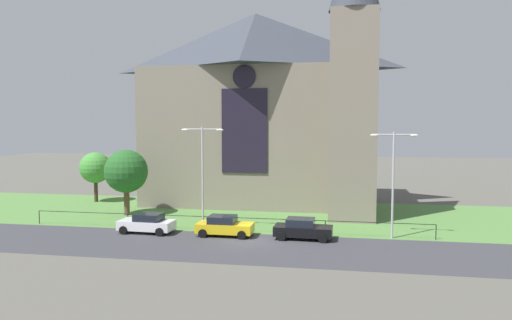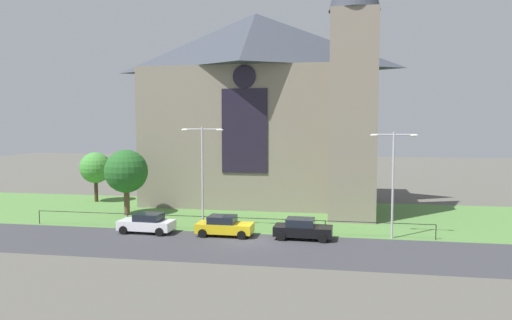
% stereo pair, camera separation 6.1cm
% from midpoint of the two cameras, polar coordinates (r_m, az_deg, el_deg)
% --- Properties ---
extents(ground, '(160.00, 160.00, 0.00)m').
position_cam_midpoint_polar(ground, '(44.20, 1.91, -6.54)').
color(ground, '#56544C').
extents(road_asphalt, '(120.00, 8.00, 0.01)m').
position_cam_midpoint_polar(road_asphalt, '(32.66, -1.10, -10.48)').
color(road_asphalt, '#38383D').
rests_on(road_asphalt, ground).
extents(grass_verge, '(120.00, 20.00, 0.01)m').
position_cam_midpoint_polar(grass_verge, '(42.26, 1.53, -7.05)').
color(grass_verge, '#517F3D').
rests_on(grass_verge, ground).
extents(church_building, '(23.20, 16.20, 26.00)m').
position_cam_midpoint_polar(church_building, '(50.20, 0.73, 6.55)').
color(church_building, gray).
rests_on(church_building, ground).
extents(iron_railing, '(31.79, 0.07, 1.13)m').
position_cam_midpoint_polar(iron_railing, '(37.30, -3.96, -7.08)').
color(iron_railing, black).
rests_on(iron_railing, ground).
extents(tree_left_far, '(3.31, 3.31, 5.34)m').
position_cam_midpoint_polar(tree_left_far, '(53.54, -18.73, -0.90)').
color(tree_left_far, '#423021').
rests_on(tree_left_far, ground).
extents(tree_left_near, '(3.95, 3.95, 6.02)m').
position_cam_midpoint_polar(tree_left_near, '(44.86, -15.32, -1.35)').
color(tree_left_near, brown).
rests_on(tree_left_near, ground).
extents(streetlamp_near, '(3.37, 0.26, 8.16)m').
position_cam_midpoint_polar(streetlamp_near, '(37.02, -6.42, -0.58)').
color(streetlamp_near, '#B2B2B7').
rests_on(streetlamp_near, ground).
extents(streetlamp_far, '(3.37, 0.26, 7.80)m').
position_cam_midpoint_polar(streetlamp_far, '(35.75, 16.24, -1.22)').
color(streetlamp_far, '#B2B2B7').
rests_on(streetlamp_far, ground).
extents(parked_car_white, '(4.27, 2.16, 1.51)m').
position_cam_midpoint_polar(parked_car_white, '(37.69, -12.95, -7.42)').
color(parked_car_white, silver).
rests_on(parked_car_white, ground).
extents(parked_car_yellow, '(4.22, 2.06, 1.51)m').
position_cam_midpoint_polar(parked_car_yellow, '(35.86, -3.79, -7.92)').
color(parked_car_yellow, gold).
rests_on(parked_car_yellow, ground).
extents(parked_car_black, '(4.26, 2.15, 1.51)m').
position_cam_midpoint_polar(parked_car_black, '(34.96, 5.66, -8.25)').
color(parked_car_black, black).
rests_on(parked_car_black, ground).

